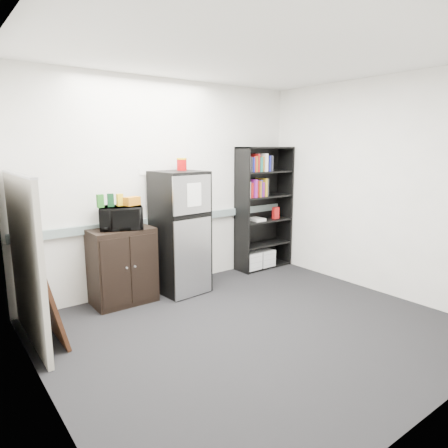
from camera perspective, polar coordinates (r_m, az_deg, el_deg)
name	(u,v)px	position (r m, az deg, el deg)	size (l,w,h in m)	color
floor	(256,328)	(4.28, 4.54, -14.65)	(4.00, 4.00, 0.00)	black
wall_back	(169,185)	(5.32, -7.87, 5.48)	(4.00, 0.02, 2.70)	white
wall_right	(376,187)	(5.43, 20.85, 4.98)	(0.02, 3.50, 2.70)	white
wall_left	(36,222)	(2.98, -25.24, 0.24)	(0.02, 3.50, 2.70)	white
ceiling	(260,51)	(3.95, 5.19, 23.34)	(4.00, 3.50, 0.02)	white
electrical_raceway	(171,219)	(5.35, -7.59, 0.66)	(3.92, 0.05, 0.10)	gray
wall_note	(144,171)	(5.14, -11.33, 7.42)	(0.14, 0.00, 0.10)	white
bookshelf	(263,205)	(6.10, 5.55, 2.65)	(0.90, 0.34, 1.85)	black
cubicle_partition	(26,261)	(4.15, -26.43, -4.70)	(0.06, 1.30, 1.62)	#9D988B
cabinet	(123,266)	(4.93, -14.29, -5.83)	(0.73, 0.48, 0.91)	black
microwave	(121,218)	(4.78, -14.55, 0.88)	(0.48, 0.33, 0.27)	black
snack_box_a	(100,201)	(4.71, -17.27, 3.16)	(0.07, 0.05, 0.15)	#1F5F1B
snack_box_b	(111,200)	(4.75, -15.90, 3.30)	(0.07, 0.05, 0.15)	#0B3317
snack_box_c	(120,200)	(4.79, -14.66, 3.36)	(0.07, 0.05, 0.14)	gold
snack_bag	(132,201)	(4.79, -13.00, 3.21)	(0.18, 0.10, 0.10)	#C57113
refrigerator	(180,233)	(5.11, -6.24, -1.22)	(0.63, 0.66, 1.55)	black
coffee_can	(182,163)	(5.17, -6.06, 8.61)	(0.13, 0.13, 0.18)	#AE080A
framed_poster	(48,301)	(4.19, -23.90, -10.07)	(0.21, 0.64, 0.81)	black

